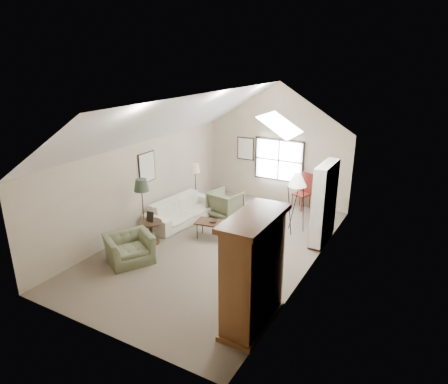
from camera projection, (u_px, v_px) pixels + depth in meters
The scene contains 18 objects.
room_shell at pixel (216, 125), 9.50m from camera, with size 5.01×8.01×4.00m.
window at pixel (279, 160), 13.29m from camera, with size 1.72×0.08×1.42m, color black.
skylight at pixel (281, 124), 9.64m from camera, with size 0.80×1.20×0.52m, color white, non-canonical shape.
wall_art at pixel (196, 158), 12.46m from camera, with size 1.97×3.71×0.88m.
armoire at pixel (253, 272), 7.22m from camera, with size 0.60×1.50×2.20m, color brown.
tv_alcove at pixel (324, 202), 10.42m from camera, with size 0.32×1.30×2.10m, color white.
media_console at pixel (321, 232), 10.71m from camera, with size 0.34×1.18×0.60m, color #382316.
tv_panel at pixel (323, 210), 10.50m from camera, with size 0.05×0.90×0.55m, color black.
sofa at pixel (182, 210), 12.00m from camera, with size 2.46×0.96×0.72m, color beige.
armchair_near at pixel (129, 248), 9.70m from camera, with size 1.07×0.93×0.70m, color #616647.
armchair_far at pixel (226, 204), 12.36m from camera, with size 0.88×0.90×0.82m, color #6A714F.
coffee_table at pixel (213, 230), 10.95m from camera, with size 0.94×0.52×0.48m, color #3E2B19.
bowl at pixel (213, 221), 10.86m from camera, with size 0.23×0.23×0.06m, color #352516.
side_table at pixel (151, 232), 10.65m from camera, with size 0.62×0.62×0.62m, color #322514.
side_chair at pixel (302, 191), 12.93m from camera, with size 0.46×0.46×1.18m, color maroon.
tripod_lamp at pixel (296, 203), 11.11m from camera, with size 0.51×0.51×1.77m, color silver, non-canonical shape.
dark_lamp at pixel (143, 208), 10.82m from camera, with size 0.41×0.41×1.71m, color #262D1F, non-canonical shape.
tan_lamp at pixel (196, 185), 12.99m from camera, with size 0.31×0.31×1.54m, color tan, non-canonical shape.
Camera 1 is at (4.82, -8.18, 4.87)m, focal length 32.00 mm.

